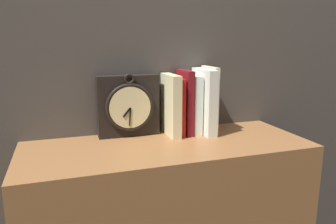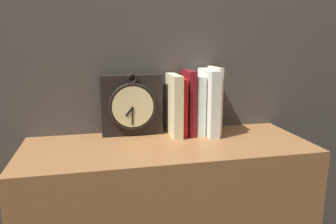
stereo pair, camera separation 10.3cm
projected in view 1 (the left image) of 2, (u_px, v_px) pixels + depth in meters
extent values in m
cube|color=#47423D|center=(150.00, 25.00, 1.16)|extent=(6.00, 0.05, 2.60)
cube|color=black|center=(128.00, 106.00, 1.13)|extent=(0.21, 0.05, 0.21)
torus|color=black|center=(130.00, 107.00, 1.10)|extent=(0.16, 0.01, 0.16)
cylinder|color=beige|center=(130.00, 108.00, 1.10)|extent=(0.14, 0.01, 0.14)
cube|color=black|center=(127.00, 112.00, 1.09)|extent=(0.03, 0.00, 0.03)
cube|color=black|center=(130.00, 117.00, 1.10)|extent=(0.01, 0.00, 0.06)
torus|color=black|center=(129.00, 79.00, 1.08)|extent=(0.04, 0.01, 0.04)
cube|color=beige|center=(171.00, 105.00, 1.13)|extent=(0.03, 0.14, 0.21)
cube|color=red|center=(177.00, 106.00, 1.15)|extent=(0.02, 0.12, 0.20)
cube|color=maroon|center=(185.00, 102.00, 1.15)|extent=(0.02, 0.12, 0.22)
cube|color=white|center=(193.00, 104.00, 1.17)|extent=(0.03, 0.12, 0.21)
cube|color=white|center=(204.00, 101.00, 1.16)|extent=(0.04, 0.15, 0.23)
cube|color=beige|center=(210.00, 99.00, 1.18)|extent=(0.02, 0.12, 0.23)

